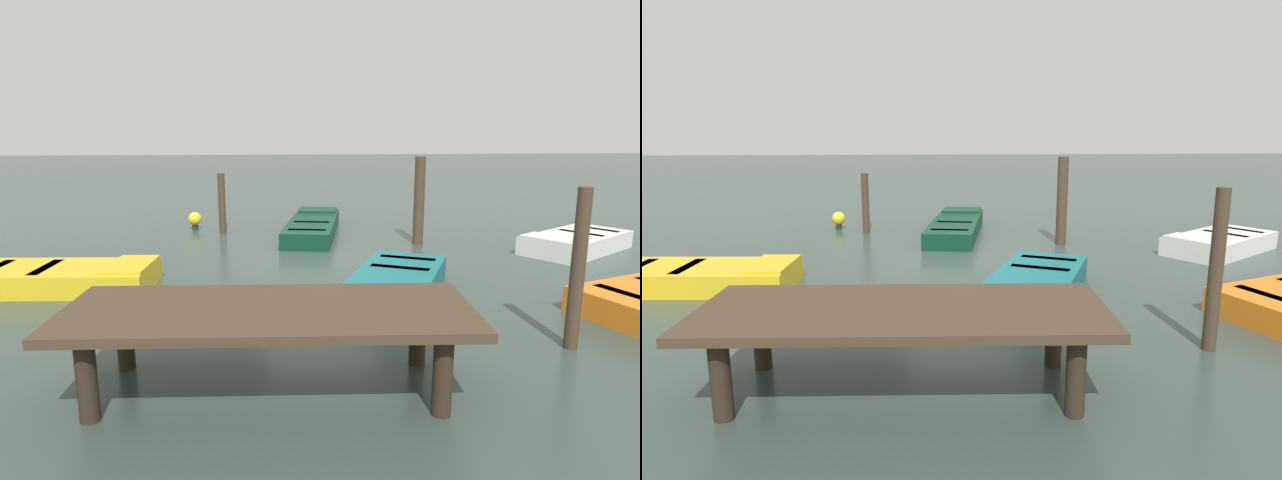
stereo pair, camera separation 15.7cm
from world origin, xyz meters
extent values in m
plane|color=#33423D|center=(0.00, 0.00, 0.00)|extent=(80.00, 80.00, 0.00)
cube|color=#423323|center=(0.97, 6.17, 0.90)|extent=(4.40, 1.83, 0.10)
cylinder|color=#2E2318|center=(2.73, 6.70, 0.42)|extent=(0.20, 0.20, 0.85)
cylinder|color=#2E2318|center=(2.69, 5.53, 0.42)|extent=(0.20, 0.20, 0.85)
cylinder|color=#2E2318|center=(-0.75, 6.82, 0.42)|extent=(0.20, 0.20, 0.85)
cylinder|color=#2E2318|center=(-0.79, 5.65, 0.42)|extent=(0.20, 0.20, 0.85)
cube|color=silver|center=(-5.87, -0.04, 0.20)|extent=(3.06, 2.70, 0.40)
cube|color=#334772|center=(-5.87, -0.04, 0.34)|extent=(2.55, 2.22, 0.04)
cube|color=silver|center=(-4.98, 0.59, 0.43)|extent=(1.19, 1.33, 0.06)
cube|color=navy|center=(-6.04, -0.16, 0.38)|extent=(0.76, 0.96, 0.04)
cube|color=navy|center=(-6.67, -0.60, 0.38)|extent=(0.76, 0.96, 0.04)
cube|color=gold|center=(4.73, 2.17, 0.20)|extent=(3.26, 1.54, 0.40)
cube|color=#4C3319|center=(4.73, 2.17, 0.34)|extent=(2.76, 1.21, 0.04)
cube|color=gold|center=(3.49, 2.23, 0.43)|extent=(0.76, 1.28, 0.06)
cube|color=#42301E|center=(4.97, 2.16, 0.38)|extent=(0.25, 1.09, 0.04)
cube|color=#0C3823|center=(0.04, -2.28, 0.20)|extent=(1.75, 3.96, 0.40)
cube|color=maroon|center=(0.04, -2.28, 0.34)|extent=(1.40, 3.35, 0.04)
cube|color=#0C3823|center=(-0.19, -3.75, 0.43)|extent=(1.17, 0.99, 0.06)
cube|color=maroon|center=(0.08, -2.00, 0.38)|extent=(0.93, 0.34, 0.04)
cube|color=maroon|center=(0.25, -0.96, 0.38)|extent=(0.93, 0.34, 0.04)
cube|color=#14666B|center=(-1.14, 2.79, 0.20)|extent=(2.29, 2.99, 0.40)
cube|color=beige|center=(-1.14, 2.79, 0.34)|extent=(1.86, 2.50, 0.04)
cube|color=#14666B|center=(-0.72, 3.75, 0.43)|extent=(1.33, 1.02, 0.06)
cube|color=#9B9789|center=(-1.22, 2.60, 0.38)|extent=(1.03, 0.60, 0.04)
cube|color=#9B9789|center=(-1.51, 1.93, 0.38)|extent=(1.03, 0.60, 0.04)
cube|color=black|center=(-4.27, 4.36, 0.38)|extent=(0.59, 1.11, 0.04)
cylinder|color=#423323|center=(-2.45, -1.05, 1.05)|extent=(0.25, 0.25, 2.10)
cylinder|color=#423323|center=(2.41, -2.73, 0.79)|extent=(0.18, 0.18, 1.58)
cylinder|color=#423323|center=(-2.90, 5.31, 1.05)|extent=(0.18, 0.18, 2.10)
cylinder|color=#262626|center=(3.23, -3.28, 0.06)|extent=(0.16, 0.16, 0.12)
sphere|color=yellow|center=(3.23, -3.28, 0.30)|extent=(0.36, 0.36, 0.36)
camera|label=1|loc=(0.81, 11.75, 2.87)|focal=30.74mm
camera|label=2|loc=(0.65, 11.75, 2.87)|focal=30.74mm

